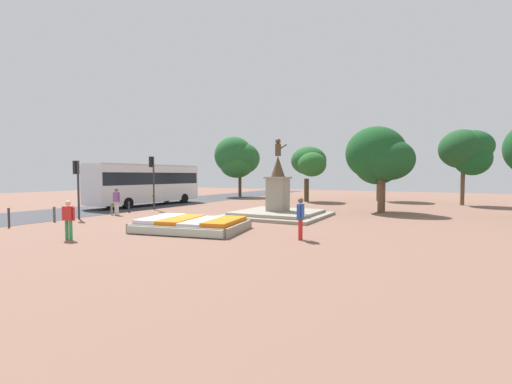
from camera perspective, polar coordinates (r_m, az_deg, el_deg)
name	(u,v)px	position (r m, az deg, el deg)	size (l,w,h in m)	color
ground_plane	(195,221)	(19.90, -10.10, -4.84)	(87.09, 87.09, 0.00)	brown
street_asphalt_strip	(75,212)	(27.86, -27.92, -2.93)	(7.07, 76.21, 0.01)	#3D3D42
flower_planter	(191,225)	(16.67, -10.72, -5.39)	(5.44, 4.33, 0.60)	#38281C
statue_monument	(278,206)	(21.78, 3.66, -2.33)	(5.84, 5.84, 4.94)	gray
traffic_light_near_crossing	(77,178)	(23.09, -27.66, 2.05)	(0.42, 0.30, 3.50)	#2D2D33
traffic_light_mid_block	(153,173)	(27.25, -16.86, 2.98)	(0.41, 0.30, 4.05)	#2D2D33
city_bus	(147,182)	(31.20, -17.77, 1.57)	(3.03, 10.67, 3.54)	silver
pedestrian_with_handbag	(116,200)	(24.45, -22.27, -1.20)	(0.73, 0.26, 1.78)	beige
pedestrian_near_planter	(68,217)	(15.93, -28.79, -3.71)	(0.54, 0.33, 1.61)	#338C4C
pedestrian_crossing_plaza	(301,215)	(14.06, 7.43, -3.90)	(0.26, 0.57, 1.73)	red
kerb_bollard_south	(9,217)	(21.41, -35.91, -3.40)	(0.12, 0.12, 1.00)	#2D2D33
kerb_bollard_mid_a	(54,214)	(22.55, -30.58, -3.12)	(0.15, 0.15, 0.87)	#4C5156
kerb_bollard_mid_b	(112,208)	(24.66, -22.94, -2.54)	(0.15, 0.15, 0.82)	slate
kerb_bollard_north	(129,207)	(25.75, -20.42, -2.33)	(0.14, 0.14, 0.77)	#2D2D33
park_tree_far_left	(310,162)	(34.52, 8.95, 4.93)	(3.81, 4.27, 5.51)	#4C3823
park_tree_far_right	(237,158)	(41.36, -3.19, 5.60)	(5.40, 4.85, 7.26)	#4C3823
park_tree_street_side	(384,151)	(37.33, 20.54, 6.44)	(3.73, 4.33, 7.15)	brown
park_tree_mid_canopy	(467,151)	(34.86, 31.76, 5.84)	(4.28, 3.78, 6.59)	brown
park_tree_distant	(379,158)	(25.79, 19.86, 5.43)	(4.71, 4.05, 6.07)	brown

